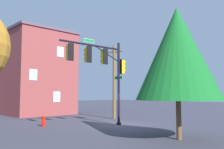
{
  "coord_description": "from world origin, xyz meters",
  "views": [
    {
      "loc": [
        14.01,
        13.99,
        2.46
      ],
      "look_at": [
        0.31,
        -0.46,
        4.04
      ],
      "focal_mm": 39.35,
      "sensor_mm": 36.0,
      "label": 1
    }
  ],
  "objects_px": {
    "tree_near": "(177,53)",
    "brick_building": "(37,73)",
    "utility_pole": "(114,81)",
    "fire_hydrant": "(43,121)",
    "signal_pole_assembly": "(102,64)"
  },
  "relations": [
    {
      "from": "utility_pole",
      "to": "brick_building",
      "type": "bearing_deg",
      "value": -74.22
    },
    {
      "from": "utility_pole",
      "to": "brick_building",
      "type": "height_order",
      "value": "brick_building"
    },
    {
      "from": "brick_building",
      "to": "fire_hydrant",
      "type": "bearing_deg",
      "value": 66.28
    },
    {
      "from": "signal_pole_assembly",
      "to": "utility_pole",
      "type": "bearing_deg",
      "value": -143.0
    },
    {
      "from": "signal_pole_assembly",
      "to": "tree_near",
      "type": "distance_m",
      "value": 6.82
    },
    {
      "from": "utility_pole",
      "to": "tree_near",
      "type": "distance_m",
      "value": 11.64
    },
    {
      "from": "fire_hydrant",
      "to": "utility_pole",
      "type": "bearing_deg",
      "value": -176.95
    },
    {
      "from": "brick_building",
      "to": "tree_near",
      "type": "bearing_deg",
      "value": 84.17
    },
    {
      "from": "utility_pole",
      "to": "tree_near",
      "type": "height_order",
      "value": "tree_near"
    },
    {
      "from": "fire_hydrant",
      "to": "tree_near",
      "type": "bearing_deg",
      "value": 105.24
    },
    {
      "from": "signal_pole_assembly",
      "to": "utility_pole",
      "type": "distance_m",
      "value": 6.04
    },
    {
      "from": "tree_near",
      "to": "brick_building",
      "type": "xyz_separation_m",
      "value": [
        -2.15,
        -21.04,
        0.33
      ]
    },
    {
      "from": "tree_near",
      "to": "brick_building",
      "type": "bearing_deg",
      "value": -95.83
    },
    {
      "from": "brick_building",
      "to": "utility_pole",
      "type": "bearing_deg",
      "value": 105.78
    },
    {
      "from": "signal_pole_assembly",
      "to": "utility_pole",
      "type": "height_order",
      "value": "utility_pole"
    }
  ]
}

